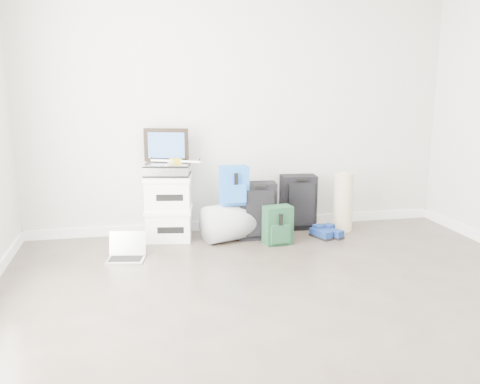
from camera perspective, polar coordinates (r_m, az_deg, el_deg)
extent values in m
plane|color=#3B302B|center=(3.35, 9.24, -15.80)|extent=(5.00, 5.00, 0.00)
cube|color=beige|center=(5.36, 0.01, 9.95)|extent=(4.50, 0.02, 2.70)
cube|color=white|center=(5.56, 0.03, -3.56)|extent=(4.50, 0.02, 0.10)
cube|color=white|center=(5.20, -7.95, -3.74)|extent=(0.49, 0.42, 0.28)
cube|color=white|center=(5.16, -8.00, -1.99)|extent=(0.51, 0.44, 0.04)
cube|color=white|center=(5.12, -8.05, -0.21)|extent=(0.49, 0.42, 0.28)
cube|color=white|center=(5.09, -8.11, 1.59)|extent=(0.51, 0.44, 0.04)
cube|color=#B2B2B7|center=(5.08, -8.14, 2.52)|extent=(0.49, 0.40, 0.13)
cube|color=black|center=(5.14, -8.29, 5.23)|extent=(0.44, 0.15, 0.33)
cube|color=#27589F|center=(5.13, -8.28, 5.21)|extent=(0.36, 0.11, 0.26)
cube|color=gold|center=(5.05, -7.24, 3.48)|extent=(0.12, 0.12, 0.05)
cube|color=white|center=(5.17, -6.74, 3.70)|extent=(0.13, 0.24, 0.02)
cube|color=white|center=(5.10, -8.61, 3.52)|extent=(0.24, 0.13, 0.02)
cube|color=white|center=(4.93, -7.77, 3.25)|extent=(0.13, 0.24, 0.02)
cube|color=white|center=(5.01, -5.85, 3.44)|extent=(0.24, 0.13, 0.02)
cylinder|color=gray|center=(5.13, -0.71, -3.34)|extent=(0.69, 0.54, 0.37)
cube|color=#1B54B0|center=(5.02, -0.68, 0.77)|extent=(0.28, 0.17, 0.38)
cube|color=#1B54B0|center=(4.95, -0.47, -0.17)|extent=(0.20, 0.06, 0.18)
cube|color=black|center=(5.15, 1.93, -2.09)|extent=(0.39, 0.25, 0.58)
cube|color=black|center=(5.04, 2.26, -2.42)|extent=(0.28, 0.05, 0.46)
cube|color=black|center=(4.98, 2.28, 0.60)|extent=(0.11, 0.03, 0.02)
cube|color=#133522|center=(5.01, 4.24, -3.71)|extent=(0.29, 0.20, 0.38)
cube|color=#133522|center=(4.95, 4.52, -4.71)|extent=(0.20, 0.08, 0.18)
cube|color=black|center=(5.53, 6.53, -1.12)|extent=(0.39, 0.25, 0.59)
cube|color=black|center=(5.42, 6.93, -1.41)|extent=(0.28, 0.06, 0.47)
cube|color=black|center=(5.37, 6.99, 1.42)|extent=(0.13, 0.04, 0.03)
cube|color=black|center=(5.29, 9.06, -4.98)|extent=(0.19, 0.28, 0.02)
cube|color=navy|center=(5.28, 9.07, -4.53)|extent=(0.18, 0.27, 0.06)
cube|color=black|center=(5.33, 10.22, -4.89)|extent=(0.22, 0.27, 0.02)
cube|color=navy|center=(5.32, 10.24, -4.44)|extent=(0.21, 0.26, 0.06)
cylinder|color=tan|center=(5.53, 11.51, -1.08)|extent=(0.21, 0.21, 0.63)
cube|color=silver|center=(4.70, -12.71, -7.42)|extent=(0.37, 0.29, 0.02)
cube|color=black|center=(4.70, -12.71, -7.32)|extent=(0.31, 0.20, 0.00)
cube|color=black|center=(4.77, -12.51, -5.63)|extent=(0.33, 0.07, 0.22)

